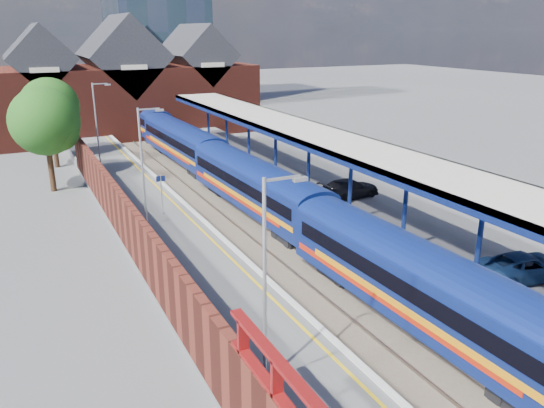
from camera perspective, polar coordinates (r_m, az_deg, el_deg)
The scene contains 20 objects.
ground at distance 41.33m, azimuth -7.08°, elevation 1.13°, with size 240.00×240.00×0.00m, color #5B5B5E.
ballast_bed at distance 32.56m, azimuth -1.13°, elevation -3.46°, with size 6.00×76.00×0.06m, color #473D33.
rails at distance 32.52m, azimuth -1.13°, elevation -3.31°, with size 4.51×76.00×0.14m.
left_platform at distance 30.62m, azimuth -10.50°, elevation -4.28°, with size 5.00×76.00×1.00m, color #565659.
right_platform at distance 35.21m, azimuth 7.73°, elevation -1.10°, with size 6.00×76.00×1.00m, color #565659.
coping_left at distance 31.08m, azimuth -6.40°, elevation -2.69°, with size 0.30×76.00×0.05m, color silver.
coping_right at distance 33.59m, azimuth 3.72°, elevation -0.99°, with size 0.30×76.00×0.05m, color silver.
yellow_line at distance 30.90m, azimuth -7.45°, elevation -2.89°, with size 0.14×76.00×0.01m, color yellow.
train at distance 43.31m, azimuth -6.34°, elevation 4.87°, with size 3.21×65.96×3.45m.
canopy at distance 35.26m, azimuth 5.58°, elevation 7.02°, with size 4.50×52.00×4.48m.
lamp_post_b at distance 16.47m, azimuth -0.37°, elevation -7.22°, with size 1.48×0.18×7.00m.
lamp_post_c at distance 30.90m, azimuth -13.57°, elevation 4.50°, with size 1.48×0.18×7.00m.
lamp_post_d at distance 46.37m, azimuth -18.24°, elevation 8.58°, with size 1.48×0.18×7.00m.
platform_sign at distance 33.67m, azimuth -11.83°, elevation 1.68°, with size 0.55×0.08×2.50m.
brick_wall at distance 23.50m, azimuth -12.40°, elevation -6.37°, with size 0.35×50.00×3.86m.
station_building at distance 66.95m, azimuth -15.55°, elevation 11.94°, with size 30.00×12.12×13.78m.
tree_near at distance 43.86m, azimuth -23.03°, elevation 8.01°, with size 5.20×5.20×8.10m.
tree_far at distance 51.83m, azimuth -22.61°, elevation 9.44°, with size 5.20×5.20×8.10m.
parked_car_dark at distance 36.87m, azimuth 8.30°, elevation 1.66°, with size 1.86×4.57×1.33m, color black.
parked_car_blue at distance 27.44m, azimuth 25.62°, elevation -6.06°, with size 2.05×4.45×1.24m, color navy.
Camera 1 is at (-12.89, -7.36, 12.08)m, focal length 35.00 mm.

